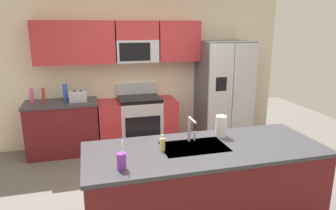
{
  "coord_description": "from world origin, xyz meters",
  "views": [
    {
      "loc": [
        -1.05,
        -3.43,
        2.15
      ],
      "look_at": [
        0.03,
        0.6,
        1.05
      ],
      "focal_mm": 33.08,
      "sensor_mm": 36.0,
      "label": 1
    }
  ],
  "objects_px": {
    "range_oven": "(138,122)",
    "toaster": "(78,96)",
    "paper_towel_roll": "(221,126)",
    "bottle_blue": "(65,93)",
    "pepper_mill": "(44,96)",
    "drink_cup_purple": "(122,161)",
    "sink_faucet": "(191,127)",
    "soap_dispenser": "(162,144)",
    "bottle_pink": "(32,96)",
    "refrigerator": "(224,92)"
  },
  "relations": [
    {
      "from": "toaster",
      "to": "bottle_blue",
      "type": "bearing_deg",
      "value": 161.09
    },
    {
      "from": "bottle_pink",
      "to": "paper_towel_roll",
      "type": "height_order",
      "value": "paper_towel_roll"
    },
    {
      "from": "paper_towel_roll",
      "to": "toaster",
      "type": "bearing_deg",
      "value": 127.12
    },
    {
      "from": "bottle_pink",
      "to": "sink_faucet",
      "type": "relative_size",
      "value": 0.85
    },
    {
      "from": "pepper_mill",
      "to": "soap_dispenser",
      "type": "relative_size",
      "value": 1.43
    },
    {
      "from": "bottle_blue",
      "to": "paper_towel_roll",
      "type": "distance_m",
      "value": 2.82
    },
    {
      "from": "bottle_blue",
      "to": "drink_cup_purple",
      "type": "relative_size",
      "value": 1.09
    },
    {
      "from": "drink_cup_purple",
      "to": "soap_dispenser",
      "type": "bearing_deg",
      "value": 34.47
    },
    {
      "from": "bottle_blue",
      "to": "pepper_mill",
      "type": "bearing_deg",
      "value": -176.82
    },
    {
      "from": "range_oven",
      "to": "bottle_pink",
      "type": "bearing_deg",
      "value": 178.99
    },
    {
      "from": "range_oven",
      "to": "bottle_blue",
      "type": "distance_m",
      "value": 1.34
    },
    {
      "from": "sink_faucet",
      "to": "pepper_mill",
      "type": "bearing_deg",
      "value": 127.91
    },
    {
      "from": "pepper_mill",
      "to": "toaster",
      "type": "bearing_deg",
      "value": -5.33
    },
    {
      "from": "bottle_pink",
      "to": "range_oven",
      "type": "bearing_deg",
      "value": -1.01
    },
    {
      "from": "soap_dispenser",
      "to": "drink_cup_purple",
      "type": "bearing_deg",
      "value": -145.53
    },
    {
      "from": "pepper_mill",
      "to": "paper_towel_roll",
      "type": "xyz_separation_m",
      "value": [
        2.13,
        -2.16,
        -0.0
      ]
    },
    {
      "from": "range_oven",
      "to": "paper_towel_roll",
      "type": "height_order",
      "value": "paper_towel_roll"
    },
    {
      "from": "range_oven",
      "to": "sink_faucet",
      "type": "relative_size",
      "value": 4.82
    },
    {
      "from": "bottle_blue",
      "to": "bottle_pink",
      "type": "relative_size",
      "value": 1.24
    },
    {
      "from": "toaster",
      "to": "pepper_mill",
      "type": "xyz_separation_m",
      "value": [
        -0.54,
        0.05,
        0.03
      ]
    },
    {
      "from": "drink_cup_purple",
      "to": "sink_faucet",
      "type": "bearing_deg",
      "value": 30.0
    },
    {
      "from": "range_oven",
      "to": "toaster",
      "type": "bearing_deg",
      "value": -176.97
    },
    {
      "from": "refrigerator",
      "to": "sink_faucet",
      "type": "distance_m",
      "value": 2.58
    },
    {
      "from": "range_oven",
      "to": "bottle_pink",
      "type": "height_order",
      "value": "bottle_pink"
    },
    {
      "from": "pepper_mill",
      "to": "bottle_blue",
      "type": "relative_size",
      "value": 0.82
    },
    {
      "from": "bottle_pink",
      "to": "toaster",
      "type": "bearing_deg",
      "value": -6.54
    },
    {
      "from": "toaster",
      "to": "bottle_pink",
      "type": "height_order",
      "value": "bottle_pink"
    },
    {
      "from": "paper_towel_roll",
      "to": "bottle_blue",
      "type": "bearing_deg",
      "value": 129.53
    },
    {
      "from": "refrigerator",
      "to": "paper_towel_roll",
      "type": "relative_size",
      "value": 7.71
    },
    {
      "from": "pepper_mill",
      "to": "drink_cup_purple",
      "type": "bearing_deg",
      "value": -70.83
    },
    {
      "from": "bottle_blue",
      "to": "paper_towel_roll",
      "type": "bearing_deg",
      "value": -50.47
    },
    {
      "from": "range_oven",
      "to": "soap_dispenser",
      "type": "height_order",
      "value": "range_oven"
    },
    {
      "from": "bottle_pink",
      "to": "soap_dispenser",
      "type": "bearing_deg",
      "value": -57.06
    },
    {
      "from": "range_oven",
      "to": "toaster",
      "type": "relative_size",
      "value": 4.86
    },
    {
      "from": "range_oven",
      "to": "bottle_blue",
      "type": "xyz_separation_m",
      "value": [
        -1.19,
        0.02,
        0.6
      ]
    },
    {
      "from": "range_oven",
      "to": "paper_towel_roll",
      "type": "bearing_deg",
      "value": -74.37
    },
    {
      "from": "refrigerator",
      "to": "bottle_pink",
      "type": "distance_m",
      "value": 3.32
    },
    {
      "from": "sink_faucet",
      "to": "refrigerator",
      "type": "bearing_deg",
      "value": 57.2
    },
    {
      "from": "refrigerator",
      "to": "pepper_mill",
      "type": "height_order",
      "value": "refrigerator"
    },
    {
      "from": "soap_dispenser",
      "to": "paper_towel_roll",
      "type": "relative_size",
      "value": 0.71
    },
    {
      "from": "bottle_blue",
      "to": "soap_dispenser",
      "type": "height_order",
      "value": "bottle_blue"
    },
    {
      "from": "range_oven",
      "to": "refrigerator",
      "type": "height_order",
      "value": "refrigerator"
    },
    {
      "from": "paper_towel_roll",
      "to": "sink_faucet",
      "type": "bearing_deg",
      "value": -168.82
    },
    {
      "from": "pepper_mill",
      "to": "bottle_pink",
      "type": "relative_size",
      "value": 1.02
    },
    {
      "from": "range_oven",
      "to": "soap_dispenser",
      "type": "xyz_separation_m",
      "value": [
        -0.14,
        -2.39,
        0.53
      ]
    },
    {
      "from": "refrigerator",
      "to": "drink_cup_purple",
      "type": "bearing_deg",
      "value": -129.9
    },
    {
      "from": "toaster",
      "to": "bottle_blue",
      "type": "xyz_separation_m",
      "value": [
        -0.2,
        0.07,
        0.06
      ]
    },
    {
      "from": "range_oven",
      "to": "bottle_blue",
      "type": "relative_size",
      "value": 4.6
    },
    {
      "from": "refrigerator",
      "to": "paper_towel_roll",
      "type": "distance_m",
      "value": 2.32
    },
    {
      "from": "range_oven",
      "to": "refrigerator",
      "type": "distance_m",
      "value": 1.68
    }
  ]
}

